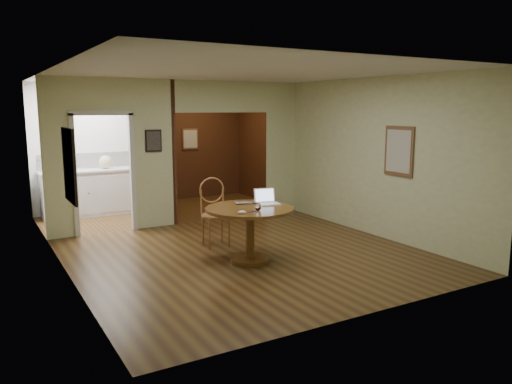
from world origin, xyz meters
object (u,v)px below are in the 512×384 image
chair (214,208)px  open_laptop (267,200)px  dining_table (250,222)px  closed_laptop (247,203)px

chair → open_laptop: (0.41, -0.94, 0.24)m
dining_table → chair: 1.06m
dining_table → open_laptop: bearing=18.2°
dining_table → closed_laptop: bearing=69.4°
open_laptop → chair: bearing=125.4°
dining_table → open_laptop: open_laptop is taller
dining_table → open_laptop: size_ratio=3.54×
dining_table → chair: (-0.06, 1.05, 0.02)m
chair → open_laptop: 1.05m
chair → dining_table: bearing=-80.8°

